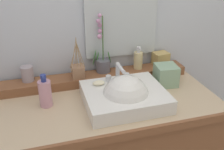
{
  "coord_description": "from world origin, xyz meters",
  "views": [
    {
      "loc": [
        -0.31,
        -1.22,
        1.62
      ],
      "look_at": [
        0.04,
        -0.02,
        1.01
      ],
      "focal_mm": 41.68,
      "sensor_mm": 36.0,
      "label": 1
    }
  ],
  "objects_px": {
    "reed_diffuser": "(78,71)",
    "tissue_box": "(166,75)",
    "trinket_box": "(161,59)",
    "sink_basin": "(125,97)",
    "soap_dispenser": "(138,60)",
    "soap_bar": "(99,83)",
    "lotion_bottle": "(45,93)",
    "potted_plant": "(103,60)",
    "tumbler_cup": "(27,74)"
  },
  "relations": [
    {
      "from": "reed_diffuser",
      "to": "lotion_bottle",
      "type": "bearing_deg",
      "value": -138.78
    },
    {
      "from": "sink_basin",
      "to": "soap_dispenser",
      "type": "relative_size",
      "value": 2.93
    },
    {
      "from": "soap_dispenser",
      "to": "lotion_bottle",
      "type": "bearing_deg",
      "value": -161.42
    },
    {
      "from": "tumbler_cup",
      "to": "lotion_bottle",
      "type": "height_order",
      "value": "lotion_bottle"
    },
    {
      "from": "sink_basin",
      "to": "potted_plant",
      "type": "distance_m",
      "value": 0.34
    },
    {
      "from": "trinket_box",
      "to": "lotion_bottle",
      "type": "xyz_separation_m",
      "value": [
        -0.78,
        -0.22,
        -0.02
      ]
    },
    {
      "from": "sink_basin",
      "to": "soap_dispenser",
      "type": "bearing_deg",
      "value": 57.84
    },
    {
      "from": "soap_dispenser",
      "to": "reed_diffuser",
      "type": "distance_m",
      "value": 0.4
    },
    {
      "from": "tumbler_cup",
      "to": "reed_diffuser",
      "type": "relative_size",
      "value": 0.36
    },
    {
      "from": "potted_plant",
      "to": "lotion_bottle",
      "type": "relative_size",
      "value": 2.01
    },
    {
      "from": "reed_diffuser",
      "to": "sink_basin",
      "type": "bearing_deg",
      "value": -53.85
    },
    {
      "from": "reed_diffuser",
      "to": "lotion_bottle",
      "type": "distance_m",
      "value": 0.28
    },
    {
      "from": "lotion_bottle",
      "to": "tissue_box",
      "type": "relative_size",
      "value": 1.43
    },
    {
      "from": "soap_bar",
      "to": "tissue_box",
      "type": "bearing_deg",
      "value": 4.68
    },
    {
      "from": "soap_dispenser",
      "to": "lotion_bottle",
      "type": "relative_size",
      "value": 0.8
    },
    {
      "from": "tumbler_cup",
      "to": "tissue_box",
      "type": "relative_size",
      "value": 0.71
    },
    {
      "from": "tissue_box",
      "to": "soap_bar",
      "type": "bearing_deg",
      "value": -175.32
    },
    {
      "from": "reed_diffuser",
      "to": "tissue_box",
      "type": "distance_m",
      "value": 0.54
    },
    {
      "from": "lotion_bottle",
      "to": "tissue_box",
      "type": "distance_m",
      "value": 0.74
    },
    {
      "from": "soap_dispenser",
      "to": "tissue_box",
      "type": "relative_size",
      "value": 1.15
    },
    {
      "from": "soap_bar",
      "to": "tumbler_cup",
      "type": "relative_size",
      "value": 0.76
    },
    {
      "from": "tissue_box",
      "to": "sink_basin",
      "type": "bearing_deg",
      "value": -155.07
    },
    {
      "from": "soap_bar",
      "to": "lotion_bottle",
      "type": "bearing_deg",
      "value": -178.34
    },
    {
      "from": "tumbler_cup",
      "to": "tissue_box",
      "type": "height_order",
      "value": "tumbler_cup"
    },
    {
      "from": "sink_basin",
      "to": "tumbler_cup",
      "type": "relative_size",
      "value": 4.76
    },
    {
      "from": "soap_dispenser",
      "to": "reed_diffuser",
      "type": "relative_size",
      "value": 0.58
    },
    {
      "from": "tissue_box",
      "to": "potted_plant",
      "type": "bearing_deg",
      "value": 153.59
    },
    {
      "from": "tumbler_cup",
      "to": "reed_diffuser",
      "type": "distance_m",
      "value": 0.3
    },
    {
      "from": "tissue_box",
      "to": "lotion_bottle",
      "type": "bearing_deg",
      "value": -176.54
    },
    {
      "from": "soap_dispenser",
      "to": "tumbler_cup",
      "type": "distance_m",
      "value": 0.7
    },
    {
      "from": "potted_plant",
      "to": "reed_diffuser",
      "type": "xyz_separation_m",
      "value": [
        -0.17,
        -0.04,
        -0.04
      ]
    },
    {
      "from": "potted_plant",
      "to": "lotion_bottle",
      "type": "distance_m",
      "value": 0.44
    },
    {
      "from": "reed_diffuser",
      "to": "trinket_box",
      "type": "relative_size",
      "value": 2.57
    },
    {
      "from": "soap_bar",
      "to": "trinket_box",
      "type": "xyz_separation_m",
      "value": [
        0.48,
        0.21,
        0.01
      ]
    },
    {
      "from": "potted_plant",
      "to": "tumbler_cup",
      "type": "distance_m",
      "value": 0.46
    },
    {
      "from": "soap_bar",
      "to": "tissue_box",
      "type": "distance_m",
      "value": 0.44
    },
    {
      "from": "sink_basin",
      "to": "potted_plant",
      "type": "xyz_separation_m",
      "value": [
        -0.04,
        0.33,
        0.1
      ]
    },
    {
      "from": "sink_basin",
      "to": "tumbler_cup",
      "type": "height_order",
      "value": "sink_basin"
    },
    {
      "from": "soap_bar",
      "to": "trinket_box",
      "type": "bearing_deg",
      "value": 23.66
    },
    {
      "from": "potted_plant",
      "to": "soap_dispenser",
      "type": "bearing_deg",
      "value": -4.3
    },
    {
      "from": "tissue_box",
      "to": "soap_dispenser",
      "type": "bearing_deg",
      "value": 127.62
    },
    {
      "from": "sink_basin",
      "to": "potted_plant",
      "type": "relative_size",
      "value": 1.17
    },
    {
      "from": "reed_diffuser",
      "to": "tumbler_cup",
      "type": "bearing_deg",
      "value": 172.86
    },
    {
      "from": "soap_bar",
      "to": "tumbler_cup",
      "type": "bearing_deg",
      "value": 151.28
    },
    {
      "from": "soap_dispenser",
      "to": "trinket_box",
      "type": "relative_size",
      "value": 1.5
    },
    {
      "from": "soap_bar",
      "to": "tissue_box",
      "type": "height_order",
      "value": "tissue_box"
    },
    {
      "from": "sink_basin",
      "to": "reed_diffuser",
      "type": "relative_size",
      "value": 1.71
    },
    {
      "from": "trinket_box",
      "to": "tissue_box",
      "type": "relative_size",
      "value": 0.77
    },
    {
      "from": "reed_diffuser",
      "to": "lotion_bottle",
      "type": "height_order",
      "value": "reed_diffuser"
    },
    {
      "from": "soap_bar",
      "to": "reed_diffuser",
      "type": "distance_m",
      "value": 0.19
    }
  ]
}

